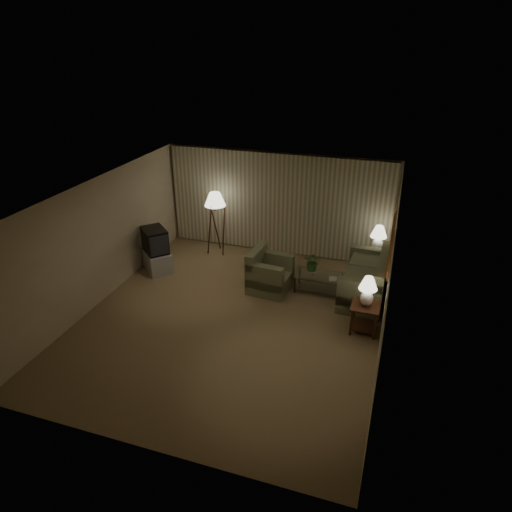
% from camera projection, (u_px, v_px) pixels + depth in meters
% --- Properties ---
extents(ground, '(7.00, 7.00, 0.00)m').
position_uv_depth(ground, '(232.00, 318.00, 9.54)').
color(ground, '#927851').
rests_on(ground, ground).
extents(room_shell, '(6.04, 7.02, 2.72)m').
position_uv_depth(room_shell, '(255.00, 215.00, 10.05)').
color(room_shell, '#C4B296').
rests_on(room_shell, ground).
extents(sofa, '(1.90, 1.04, 0.82)m').
position_uv_depth(sofa, '(364.00, 280.00, 10.15)').
color(sofa, '#757C57').
rests_on(sofa, ground).
extents(armchair, '(1.07, 1.03, 0.77)m').
position_uv_depth(armchair, '(270.00, 275.00, 10.43)').
color(armchair, '#757C57').
rests_on(armchair, ground).
extents(side_table_near, '(0.55, 0.55, 0.60)m').
position_uv_depth(side_table_near, '(365.00, 313.00, 8.96)').
color(side_table_near, '#321A0D').
rests_on(side_table_near, ground).
extents(side_table_far, '(0.45, 0.38, 0.60)m').
position_uv_depth(side_table_far, '(375.00, 260.00, 11.11)').
color(side_table_far, '#321A0D').
rests_on(side_table_far, ground).
extents(table_lamp_near, '(0.36, 0.36, 0.62)m').
position_uv_depth(table_lamp_near, '(368.00, 289.00, 8.71)').
color(table_lamp_near, white).
rests_on(table_lamp_near, side_table_near).
extents(table_lamp_far, '(0.39, 0.39, 0.68)m').
position_uv_depth(table_lamp_far, '(378.00, 237.00, 10.84)').
color(table_lamp_far, white).
rests_on(table_lamp_far, side_table_far).
extents(coffee_table, '(1.13, 0.62, 0.41)m').
position_uv_depth(coffee_table, '(318.00, 281.00, 10.40)').
color(coffee_table, silver).
rests_on(coffee_table, ground).
extents(tv_cabinet, '(1.42, 1.42, 0.50)m').
position_uv_depth(tv_cabinet, '(157.00, 260.00, 11.38)').
color(tv_cabinet, '#B0B0B2').
rests_on(tv_cabinet, ground).
extents(crt_tv, '(1.20, 1.20, 0.60)m').
position_uv_depth(crt_tv, '(155.00, 240.00, 11.14)').
color(crt_tv, black).
rests_on(crt_tv, tv_cabinet).
extents(floor_lamp, '(0.55, 0.55, 1.69)m').
position_uv_depth(floor_lamp, '(216.00, 222.00, 11.98)').
color(floor_lamp, '#321A0D').
rests_on(floor_lamp, ground).
extents(ottoman, '(0.60, 0.60, 0.39)m').
position_uv_depth(ottoman, '(281.00, 263.00, 11.36)').
color(ottoman, '#B1663B').
rests_on(ottoman, ground).
extents(vase, '(0.17, 0.17, 0.15)m').
position_uv_depth(vase, '(313.00, 271.00, 10.35)').
color(vase, white).
rests_on(vase, coffee_table).
extents(flowers, '(0.41, 0.36, 0.44)m').
position_uv_depth(flowers, '(313.00, 260.00, 10.22)').
color(flowers, '#386D30').
rests_on(flowers, vase).
extents(book, '(0.19, 0.25, 0.02)m').
position_uv_depth(book, '(329.00, 279.00, 10.18)').
color(book, olive).
rests_on(book, coffee_table).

